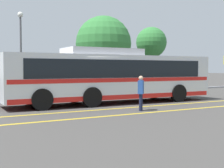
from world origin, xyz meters
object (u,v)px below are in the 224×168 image
at_px(pedestrian_0, 141,91).
at_px(tree_0, 103,44).
at_px(parked_car_3, 142,82).
at_px(transit_bus, 112,76).
at_px(tree_1, 151,43).
at_px(parked_car_2, 64,85).
at_px(street_lamp, 21,41).

relative_size(pedestrian_0, tree_0, 0.24).
xyz_separation_m(parked_car_3, tree_0, (-1.77, 3.43, 3.30)).
distance_m(transit_bus, tree_1, 16.61).
distance_m(transit_bus, parked_car_3, 8.69).
relative_size(parked_car_2, tree_1, 0.69).
relative_size(parked_car_3, street_lamp, 0.77).
relative_size(tree_0, tree_1, 1.04).
height_order(parked_car_3, pedestrian_0, parked_car_3).
bearing_deg(parked_car_2, street_lamp, -134.76).
xyz_separation_m(parked_car_2, tree_0, (5.14, 3.76, 3.31)).
distance_m(tree_0, tree_1, 7.29).
height_order(transit_bus, parked_car_2, transit_bus).
bearing_deg(tree_1, parked_car_2, -153.55).
xyz_separation_m(pedestrian_0, tree_0, (4.94, 12.77, 3.21)).
relative_size(parked_car_3, pedestrian_0, 2.91).
bearing_deg(tree_0, transit_bus, -115.73).
bearing_deg(pedestrian_0, parked_car_3, -172.58).
relative_size(parked_car_2, parked_car_3, 0.95).
bearing_deg(pedestrian_0, parked_car_2, -135.60).
distance_m(parked_car_2, parked_car_3, 6.92).
distance_m(street_lamp, tree_0, 7.73).
bearing_deg(street_lamp, parked_car_2, -41.97).
distance_m(street_lamp, tree_1, 14.99).
relative_size(parked_car_3, tree_1, 0.73).
distance_m(parked_car_2, tree_1, 14.01).
bearing_deg(parked_car_2, transit_bus, 3.46).
xyz_separation_m(transit_bus, parked_car_3, (6.29, 5.95, -0.71)).
distance_m(parked_car_2, pedestrian_0, 9.01).
relative_size(transit_bus, tree_0, 1.86).
xyz_separation_m(parked_car_3, pedestrian_0, (-6.71, -9.33, 0.09)).
bearing_deg(street_lamp, tree_1, 14.77).
relative_size(street_lamp, tree_0, 0.91).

